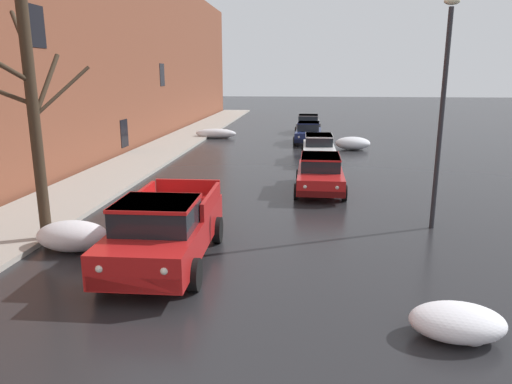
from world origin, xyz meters
name	(u,v)px	position (x,y,z in m)	size (l,w,h in m)	color
left_sidewalk_slab	(119,172)	(-6.86, 18.00, 0.07)	(3.23, 80.00, 0.14)	#A8A399
brick_townhouse_facade	(64,42)	(-8.98, 18.00, 5.95)	(0.63, 80.00, 11.91)	brown
snow_bank_near_corner_left	(71,236)	(-4.27, 8.14, 0.39)	(1.94, 1.16, 0.80)	white
snow_bank_along_left_kerb	(352,144)	(4.76, 26.70, 0.38)	(2.15, 1.44, 0.79)	white
snow_bank_mid_block_left	(216,133)	(-4.67, 31.28, 0.34)	(2.98, 0.96, 0.69)	white
snow_bank_near_corner_right	(458,323)	(4.59, 4.62, 0.30)	(1.66, 1.13, 0.61)	white
bare_tree_second_along_sidewalk	(31,102)	(-5.26, 8.62, 3.85)	(2.67, 3.47, 7.33)	#382B1E
pickup_truck_red_approaching_near_lane	(165,230)	(-1.51, 7.46, 0.88)	(2.32, 5.20, 1.76)	red
sedan_red_parked_kerbside_close	(320,173)	(2.46, 15.50, 0.75)	(1.99, 4.46, 1.42)	red
sedan_white_parked_kerbside_mid	(319,147)	(2.57, 22.33, 0.75)	(1.84, 4.39, 1.42)	silver
sedan_darkblue_parked_far_down_block	(308,132)	(2.06, 29.24, 0.75)	(1.97, 4.23, 1.42)	navy
sedan_grey_queued_behind_truck	(308,123)	(2.07, 35.30, 0.75)	(2.05, 4.02, 1.42)	slate
street_lamp_post	(442,106)	(5.73, 11.06, 3.66)	(0.44, 0.24, 6.59)	#28282D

